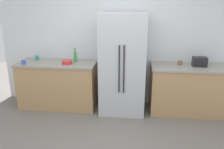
{
  "coord_description": "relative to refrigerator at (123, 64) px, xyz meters",
  "views": [
    {
      "loc": [
        0.4,
        -2.65,
        2.01
      ],
      "look_at": [
        0.06,
        0.44,
        1.02
      ],
      "focal_mm": 36.94,
      "sensor_mm": 36.0,
      "label": 1
    }
  ],
  "objects": [
    {
      "name": "bottle_a",
      "position": [
        -0.92,
        0.12,
        0.09
      ],
      "size": [
        0.06,
        0.06,
        0.27
      ],
      "color": "green",
      "rests_on": "counter_left"
    },
    {
      "name": "cup_b",
      "position": [
        -1.83,
        -0.14,
        0.02
      ],
      "size": [
        0.07,
        0.07,
        0.07
      ],
      "primitive_type": "cylinder",
      "color": "blue",
      "rests_on": "counter_left"
    },
    {
      "name": "bowl_a",
      "position": [
        -1.04,
        -0.04,
        0.01
      ],
      "size": [
        0.19,
        0.19,
        0.06
      ],
      "primitive_type": "cylinder",
      "color": "red",
      "rests_on": "counter_left"
    },
    {
      "name": "counter_left",
      "position": [
        -1.27,
        0.05,
        -0.47
      ],
      "size": [
        1.5,
        0.65,
        0.9
      ],
      "color": "tan",
      "rests_on": "ground_plane"
    },
    {
      "name": "counter_right",
      "position": [
        1.23,
        0.05,
        -0.47
      ],
      "size": [
        1.43,
        0.65,
        0.9
      ],
      "color": "tan",
      "rests_on": "ground_plane"
    },
    {
      "name": "cup_a",
      "position": [
        -1.72,
        0.19,
        0.02
      ],
      "size": [
        0.07,
        0.07,
        0.09
      ],
      "primitive_type": "cylinder",
      "color": "teal",
      "rests_on": "counter_left"
    },
    {
      "name": "refrigerator",
      "position": [
        0.0,
        0.0,
        0.0
      ],
      "size": [
        0.82,
        0.73,
        1.83
      ],
      "color": "#B7BABF",
      "rests_on": "ground_plane"
    },
    {
      "name": "toaster",
      "position": [
        1.37,
        0.05,
        0.07
      ],
      "size": [
        0.25,
        0.16,
        0.17
      ],
      "primitive_type": "cube",
      "color": "black",
      "rests_on": "counter_right"
    },
    {
      "name": "cup_c",
      "position": [
        1.04,
        0.12,
        0.02
      ],
      "size": [
        0.09,
        0.09,
        0.07
      ],
      "primitive_type": "cylinder",
      "color": "brown",
      "rests_on": "counter_right"
    },
    {
      "name": "kitchen_back_panel",
      "position": [
        -0.16,
        0.42,
        0.49
      ],
      "size": [
        4.66,
        0.1,
        2.81
      ],
      "primitive_type": "cube",
      "color": "silver",
      "rests_on": "ground_plane"
    }
  ]
}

